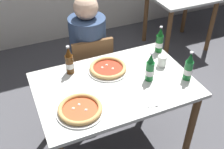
# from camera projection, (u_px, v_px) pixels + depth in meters

# --- Properties ---
(ground_plane) EXTENTS (8.00, 8.00, 0.00)m
(ground_plane) POSITION_uv_depth(u_px,v_px,m) (114.00, 146.00, 2.54)
(ground_plane) COLOR #4C4C51
(dining_table_main) EXTENTS (1.20, 0.80, 0.75)m
(dining_table_main) POSITION_uv_depth(u_px,v_px,m) (115.00, 95.00, 2.16)
(dining_table_main) COLOR silver
(dining_table_main) RESTS_ON ground_plane
(chair_behind_table) EXTENTS (0.42, 0.42, 0.85)m
(chair_behind_table) POSITION_uv_depth(u_px,v_px,m) (91.00, 68.00, 2.70)
(chair_behind_table) COLOR brown
(chair_behind_table) RESTS_ON ground_plane
(diner_seated) EXTENTS (0.34, 0.34, 1.21)m
(diner_seated) POSITION_uv_depth(u_px,v_px,m) (89.00, 57.00, 2.68)
(diner_seated) COLOR #2D3342
(diner_seated) RESTS_ON ground_plane
(dining_table_background) EXTENTS (0.80, 0.70, 0.75)m
(dining_table_background) POSITION_uv_depth(u_px,v_px,m) (180.00, 6.00, 3.63)
(dining_table_background) COLOR silver
(dining_table_background) RESTS_ON ground_plane
(pizza_margherita_near) EXTENTS (0.33, 0.33, 0.04)m
(pizza_margherita_near) POSITION_uv_depth(u_px,v_px,m) (80.00, 109.00, 1.83)
(pizza_margherita_near) COLOR white
(pizza_margherita_near) RESTS_ON dining_table_main
(pizza_marinara_far) EXTENTS (0.33, 0.33, 0.04)m
(pizza_marinara_far) POSITION_uv_depth(u_px,v_px,m) (108.00, 68.00, 2.21)
(pizza_marinara_far) COLOR white
(pizza_marinara_far) RESTS_ON dining_table_main
(beer_bottle_left) EXTENTS (0.07, 0.07, 0.25)m
(beer_bottle_left) POSITION_uv_depth(u_px,v_px,m) (189.00, 68.00, 2.07)
(beer_bottle_left) COLOR #196B2D
(beer_bottle_left) RESTS_ON dining_table_main
(beer_bottle_center) EXTENTS (0.07, 0.07, 0.25)m
(beer_bottle_center) POSITION_uv_depth(u_px,v_px,m) (69.00, 62.00, 2.14)
(beer_bottle_center) COLOR #512D0F
(beer_bottle_center) RESTS_ON dining_table_main
(beer_bottle_right) EXTENTS (0.07, 0.07, 0.25)m
(beer_bottle_right) POSITION_uv_depth(u_px,v_px,m) (159.00, 41.00, 2.39)
(beer_bottle_right) COLOR #14591E
(beer_bottle_right) RESTS_ON dining_table_main
(beer_bottle_extra) EXTENTS (0.07, 0.07, 0.25)m
(beer_bottle_extra) POSITION_uv_depth(u_px,v_px,m) (150.00, 69.00, 2.06)
(beer_bottle_extra) COLOR #196B2D
(beer_bottle_extra) RESTS_ON dining_table_main
(napkin_with_cutlery) EXTENTS (0.19, 0.19, 0.01)m
(napkin_with_cutlery) POSITION_uv_depth(u_px,v_px,m) (147.00, 99.00, 1.95)
(napkin_with_cutlery) COLOR white
(napkin_with_cutlery) RESTS_ON dining_table_main
(paper_cup) EXTENTS (0.07, 0.07, 0.09)m
(paper_cup) POSITION_uv_depth(u_px,v_px,m) (162.00, 61.00, 2.24)
(paper_cup) COLOR white
(paper_cup) RESTS_ON dining_table_main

